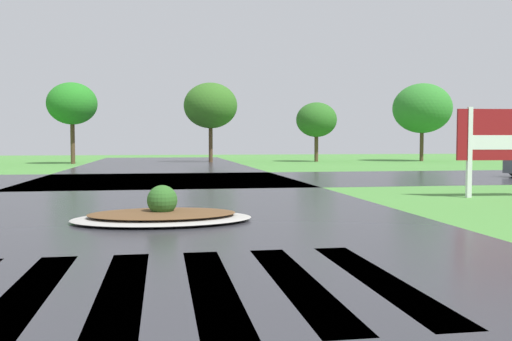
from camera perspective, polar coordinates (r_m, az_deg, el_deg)
The scene contains 5 objects.
asphalt_roadway at distance 12.10m, azimuth -9.28°, elevation -4.10°, with size 10.02×80.00×0.01m, color #2B2B30.
asphalt_cross_road at distance 21.91m, azimuth -9.39°, elevation -0.94°, with size 90.00×9.01×0.01m, color #2B2B30.
crosswalk_stripes at distance 5.89m, azimuth -9.02°, elevation -11.65°, with size 4.95×3.51×0.01m.
median_island at distance 10.55m, azimuth -9.51°, elevation -4.46°, with size 3.32×2.08×0.68m.
background_treeline at distance 39.30m, azimuth -8.32°, elevation 6.28°, with size 44.40×4.90×5.82m.
Camera 1 is at (-0.04, -2.01, 1.49)m, focal length 39.32 mm.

